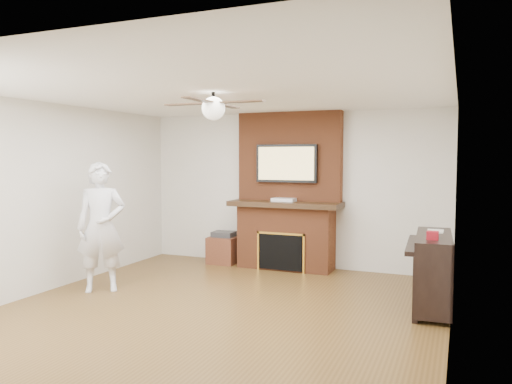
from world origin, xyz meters
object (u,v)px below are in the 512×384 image
at_px(piano, 433,269).
at_px(fireplace, 287,206).
at_px(person, 101,227).
at_px(side_table, 224,248).

bearing_deg(piano, fireplace, 145.36).
relative_size(fireplace, person, 1.46).
height_order(person, side_table, person).
bearing_deg(side_table, person, -109.68).
xyz_separation_m(fireplace, side_table, (-1.10, -0.07, -0.75)).
height_order(fireplace, piano, fireplace).
xyz_separation_m(side_table, piano, (3.39, -1.35, 0.22)).
bearing_deg(piano, side_table, 155.42).
height_order(side_table, piano, piano).
xyz_separation_m(fireplace, piano, (2.29, -1.42, -0.53)).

